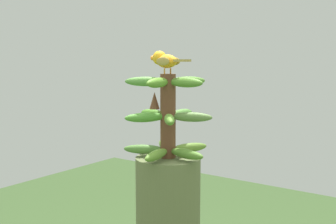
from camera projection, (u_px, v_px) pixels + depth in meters
banana_bunch at (168, 116)px, 1.46m from camera, size 0.32×0.32×0.30m
perched_bird at (165, 60)px, 1.44m from camera, size 0.07×0.19×0.08m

